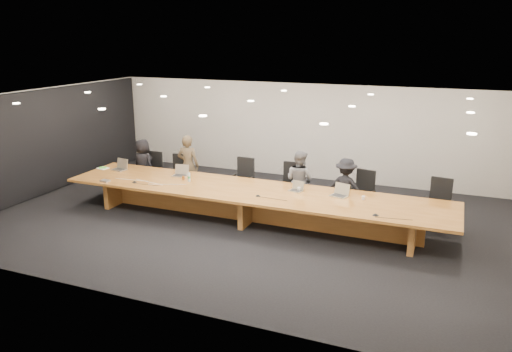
% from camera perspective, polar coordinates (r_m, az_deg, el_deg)
% --- Properties ---
extents(ground, '(12.00, 12.00, 0.00)m').
position_cam_1_polar(ground, '(11.59, -0.56, -5.14)').
color(ground, black).
rests_on(ground, ground).
extents(back_wall, '(12.00, 0.02, 2.80)m').
position_cam_1_polar(back_wall, '(14.85, 5.41, 5.12)').
color(back_wall, silver).
rests_on(back_wall, ground).
extents(left_wall_panel, '(0.08, 7.84, 2.74)m').
position_cam_1_polar(left_wall_panel, '(14.48, -22.86, 3.54)').
color(left_wall_panel, black).
rests_on(left_wall_panel, ground).
extents(conference_table, '(9.00, 1.80, 0.75)m').
position_cam_1_polar(conference_table, '(11.41, -0.57, -2.70)').
color(conference_table, brown).
rests_on(conference_table, ground).
extents(chair_far_left, '(0.54, 0.54, 1.04)m').
position_cam_1_polar(chair_far_left, '(14.15, -11.82, 0.64)').
color(chair_far_left, black).
rests_on(chair_far_left, ground).
extents(chair_left, '(0.65, 0.65, 1.08)m').
position_cam_1_polar(chair_left, '(13.53, -8.81, 0.18)').
color(chair_left, black).
rests_on(chair_left, ground).
extents(chair_mid_left, '(0.61, 0.61, 1.13)m').
position_cam_1_polar(chair_mid_left, '(12.79, -1.62, -0.43)').
color(chair_mid_left, black).
rests_on(chair_mid_left, ground).
extents(chair_mid_right, '(0.65, 0.65, 1.15)m').
position_cam_1_polar(chair_mid_right, '(12.29, 4.01, -1.11)').
color(chair_mid_right, black).
rests_on(chair_mid_right, ground).
extents(chair_right, '(0.66, 0.66, 1.10)m').
position_cam_1_polar(chair_right, '(12.01, 11.97, -1.94)').
color(chair_right, black).
rests_on(chair_right, ground).
extents(chair_far_right, '(0.65, 0.65, 1.13)m').
position_cam_1_polar(chair_far_right, '(11.73, 20.09, -2.97)').
color(chair_far_right, black).
rests_on(chair_far_right, ground).
extents(person_a, '(0.77, 0.59, 1.41)m').
position_cam_1_polar(person_a, '(14.07, -12.75, 1.30)').
color(person_a, black).
rests_on(person_a, ground).
extents(person_b, '(0.63, 0.44, 1.64)m').
position_cam_1_polar(person_b, '(13.29, -7.75, 1.20)').
color(person_b, '#3D3221').
rests_on(person_b, ground).
extents(person_c, '(0.87, 0.78, 1.48)m').
position_cam_1_polar(person_c, '(12.15, 4.98, -0.50)').
color(person_c, '#5B5B5E').
rests_on(person_c, ground).
extents(person_d, '(0.96, 0.62, 1.40)m').
position_cam_1_polar(person_d, '(11.87, 10.20, -1.31)').
color(person_d, black).
rests_on(person_d, ground).
extents(laptop_a, '(0.41, 0.33, 0.29)m').
position_cam_1_polar(laptop_a, '(13.45, -15.44, 1.27)').
color(laptop_a, tan).
rests_on(laptop_a, conference_table).
extents(laptop_b, '(0.38, 0.30, 0.28)m').
position_cam_1_polar(laptop_b, '(12.54, -8.71, 0.60)').
color(laptop_b, tan).
rests_on(laptop_b, conference_table).
extents(laptop_d, '(0.33, 0.27, 0.23)m').
position_cam_1_polar(laptop_d, '(11.26, 4.57, -1.18)').
color(laptop_d, tan).
rests_on(laptop_d, conference_table).
extents(laptop_e, '(0.42, 0.36, 0.28)m').
position_cam_1_polar(laptop_e, '(11.00, 9.48, -1.62)').
color(laptop_e, tan).
rests_on(laptop_e, conference_table).
extents(water_bottle, '(0.07, 0.07, 0.21)m').
position_cam_1_polar(water_bottle, '(12.06, -7.67, -0.14)').
color(water_bottle, '#ADBEB8').
rests_on(water_bottle, conference_table).
extents(amber_mug, '(0.09, 0.09, 0.09)m').
position_cam_1_polar(amber_mug, '(12.27, -8.30, -0.20)').
color(amber_mug, brown).
rests_on(amber_mug, conference_table).
extents(paper_cup_near, '(0.09, 0.09, 0.09)m').
position_cam_1_polar(paper_cup_near, '(11.30, 4.93, -1.50)').
color(paper_cup_near, silver).
rests_on(paper_cup_near, conference_table).
extents(paper_cup_far, '(0.07, 0.07, 0.08)m').
position_cam_1_polar(paper_cup_far, '(10.91, 12.17, -2.46)').
color(paper_cup_far, silver).
rests_on(paper_cup_far, conference_table).
extents(notepad, '(0.32, 0.27, 0.02)m').
position_cam_1_polar(notepad, '(13.76, -17.09, 0.86)').
color(notepad, white).
rests_on(notepad, conference_table).
extents(lime_gadget, '(0.20, 0.14, 0.03)m').
position_cam_1_polar(lime_gadget, '(13.73, -17.09, 0.93)').
color(lime_gadget, '#54D538').
rests_on(lime_gadget, notepad).
extents(av_box, '(0.22, 0.18, 0.03)m').
position_cam_1_polar(av_box, '(12.53, -16.87, -0.52)').
color(av_box, '#A1A0A5').
rests_on(av_box, conference_table).
extents(mic_left, '(0.13, 0.13, 0.03)m').
position_cam_1_polar(mic_left, '(12.26, -13.72, -0.65)').
color(mic_left, black).
rests_on(mic_left, conference_table).
extents(mic_center, '(0.12, 0.12, 0.03)m').
position_cam_1_polar(mic_center, '(10.91, 0.22, -2.24)').
color(mic_center, black).
rests_on(mic_center, conference_table).
extents(mic_right, '(0.17, 0.17, 0.03)m').
position_cam_1_polar(mic_right, '(10.04, 13.51, -4.32)').
color(mic_right, black).
rests_on(mic_right, conference_table).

